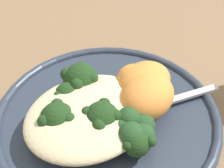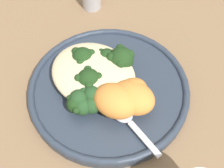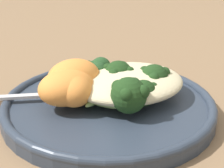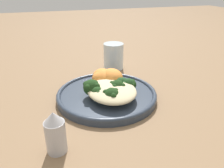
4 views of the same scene
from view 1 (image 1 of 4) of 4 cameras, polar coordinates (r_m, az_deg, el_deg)
ground_plane at (r=0.39m, az=-0.86°, el=-7.06°), size 4.00×4.00×0.00m
plate at (r=0.38m, az=-1.65°, el=-5.89°), size 0.27×0.27×0.02m
quinoa_mound at (r=0.35m, az=-4.23°, el=-5.59°), size 0.15×0.13×0.03m
broccoli_stalk_0 at (r=0.38m, az=-5.32°, el=0.64°), size 0.07×0.07×0.04m
broccoli_stalk_1 at (r=0.38m, az=-6.15°, el=-2.05°), size 0.09×0.05×0.03m
broccoli_stalk_2 at (r=0.35m, az=-8.15°, el=-5.68°), size 0.12×0.04×0.04m
broccoli_stalk_3 at (r=0.34m, az=-1.62°, el=-5.92°), size 0.08×0.07×0.04m
broccoli_stalk_4 at (r=0.34m, az=3.36°, el=-8.07°), size 0.06×0.10×0.03m
sweet_potato_chunk_0 at (r=0.36m, az=6.45°, el=-2.29°), size 0.08×0.07×0.05m
sweet_potato_chunk_1 at (r=0.39m, az=4.36°, el=0.64°), size 0.05×0.06×0.04m
sweet_potato_chunk_2 at (r=0.38m, az=6.91°, el=-0.50°), size 0.06×0.06×0.04m
sweet_potato_chunk_3 at (r=0.38m, az=6.00°, el=0.37°), size 0.08×0.07×0.04m
kale_tuft at (r=0.33m, az=4.02°, el=-8.22°), size 0.05×0.05×0.03m
spoon at (r=0.38m, az=8.94°, el=-3.34°), size 0.11×0.05×0.01m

